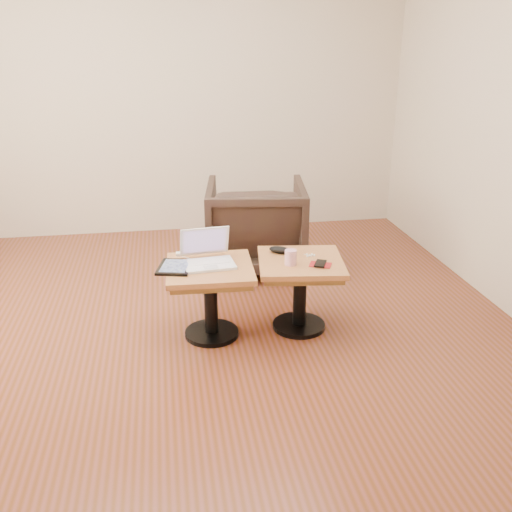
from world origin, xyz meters
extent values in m
cube|color=#5C2D13|center=(0.00, 0.00, 0.00)|extent=(4.50, 4.50, 0.01)
cube|color=beige|center=(0.00, 2.25, 1.35)|extent=(4.50, 0.02, 2.70)
cube|color=beige|center=(0.00, -2.25, 1.35)|extent=(4.50, 0.02, 2.70)
cylinder|color=black|center=(0.12, -0.04, 0.01)|extent=(0.36, 0.36, 0.03)
cylinder|color=black|center=(0.12, -0.04, 0.25)|extent=(0.09, 0.09, 0.43)
cube|color=brown|center=(0.12, -0.04, 0.44)|extent=(0.52, 0.52, 0.04)
cube|color=brown|center=(0.12, -0.04, 0.48)|extent=(0.57, 0.57, 0.03)
cylinder|color=black|center=(0.72, -0.03, 0.01)|extent=(0.36, 0.36, 0.03)
cylinder|color=black|center=(0.72, -0.03, 0.25)|extent=(0.09, 0.09, 0.43)
cube|color=brown|center=(0.72, -0.03, 0.44)|extent=(0.57, 0.57, 0.04)
cube|color=brown|center=(0.72, -0.03, 0.48)|extent=(0.62, 0.62, 0.03)
cube|color=white|center=(0.12, -0.03, 0.51)|extent=(0.34, 0.25, 0.02)
cube|color=silver|center=(0.11, 0.00, 0.52)|extent=(0.27, 0.13, 0.00)
cube|color=silver|center=(0.12, -0.10, 0.52)|extent=(0.09, 0.07, 0.00)
cube|color=white|center=(0.10, 0.11, 0.62)|extent=(0.33, 0.11, 0.20)
cube|color=brown|center=(0.10, 0.11, 0.62)|extent=(0.29, 0.09, 0.17)
cube|color=black|center=(-0.10, -0.04, 0.51)|extent=(0.26, 0.30, 0.02)
cube|color=#191E38|center=(-0.10, -0.04, 0.52)|extent=(0.21, 0.25, 0.00)
cube|color=white|center=(-0.07, 0.18, 0.51)|extent=(0.04, 0.04, 0.02)
ellipsoid|color=black|center=(0.61, 0.11, 0.52)|extent=(0.17, 0.13, 0.05)
cylinder|color=#E25E8F|center=(0.64, -0.10, 0.55)|extent=(0.08, 0.08, 0.10)
sphere|color=white|center=(0.80, 0.03, 0.50)|extent=(0.01, 0.01, 0.01)
sphere|color=white|center=(0.81, 0.04, 0.50)|extent=(0.01, 0.01, 0.01)
sphere|color=white|center=(0.78, 0.05, 0.50)|extent=(0.01, 0.01, 0.01)
sphere|color=white|center=(0.82, 0.02, 0.50)|extent=(0.01, 0.01, 0.01)
sphere|color=white|center=(0.78, 0.01, 0.50)|extent=(0.01, 0.01, 0.01)
cylinder|color=white|center=(0.80, 0.03, 0.50)|extent=(0.07, 0.04, 0.00)
cube|color=maroon|center=(0.82, -0.14, 0.50)|extent=(0.16, 0.14, 0.01)
cube|color=black|center=(0.82, -0.14, 0.51)|extent=(0.11, 0.14, 0.01)
imported|color=black|center=(0.61, 1.09, 0.38)|extent=(0.91, 0.93, 0.75)
camera|label=1|loc=(-0.14, -3.41, 1.88)|focal=40.00mm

